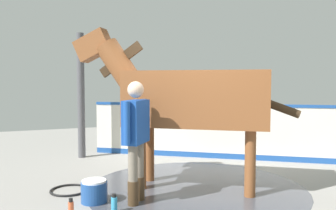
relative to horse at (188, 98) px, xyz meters
name	(u,v)px	position (x,y,z in m)	size (l,w,h in m)	color
ground_plane	(211,186)	(-0.38, 0.07, -1.44)	(16.00, 16.00, 0.02)	gray
wet_patch	(196,188)	(-0.11, 0.08, -1.43)	(3.46, 3.46, 0.00)	#42444C
barrier_wall	(211,133)	(-1.40, -1.75, -0.87)	(4.48, 3.20, 1.21)	silver
roof_post_near	(81,96)	(1.24, -2.88, -0.06)	(0.16, 0.16, 2.74)	#4C4C51
horse	(188,98)	(0.00, 0.00, 0.00)	(3.05, 2.28, 2.56)	brown
handler	(136,133)	(0.96, 0.37, -0.46)	(0.48, 0.54, 1.68)	#47331E
wash_bucket	(94,191)	(1.50, 0.14, -1.28)	(0.37, 0.37, 0.31)	#1E478C
bottle_shampoo	(114,204)	(1.33, 0.62, -1.32)	(0.08, 0.08, 0.24)	#3399CC
bottle_spray	(71,209)	(1.87, 0.64, -1.31)	(0.07, 0.07, 0.26)	#CC5933
hose_coil	(69,190)	(1.77, -0.49, -1.41)	(0.59, 0.59, 0.03)	black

